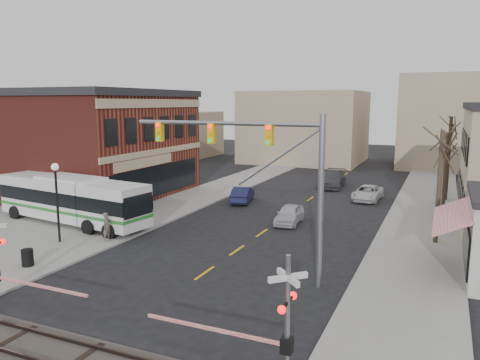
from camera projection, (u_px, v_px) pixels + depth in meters
name	position (u px, v px, depth m)	size (l,w,h in m)	color
ground	(184.00, 287.00, 21.71)	(160.00, 160.00, 0.00)	black
sidewalk_west	(205.00, 194.00, 43.53)	(5.00, 60.00, 0.12)	gray
sidewalk_east	(424.00, 213.00, 35.98)	(5.00, 60.00, 0.12)	gray
brick_building	(29.00, 140.00, 46.08)	(30.40, 15.40, 9.60)	maroon
tree_east_a	(439.00, 187.00, 27.80)	(0.28, 0.28, 6.75)	#382B21
tree_east_b	(445.00, 177.00, 33.13)	(0.28, 0.28, 6.30)	#382B21
tree_east_c	(448.00, 158.00, 40.20)	(0.28, 0.28, 7.20)	#382B21
transit_bus	(72.00, 199.00, 32.63)	(12.80, 4.40, 3.23)	silver
traffic_signal_mast	(265.00, 162.00, 21.95)	(9.84, 0.30, 8.00)	gray
rr_crossing_west	(0.00, 259.00, 19.77)	(5.60, 1.36, 4.00)	gray
rr_crossing_east	(274.00, 316.00, 14.43)	(5.60, 1.36, 4.00)	gray
street_lamp	(56.00, 187.00, 27.89)	(0.44, 0.44, 4.82)	black
trash_bin	(27.00, 258.00, 24.18)	(0.60, 0.60, 0.88)	black
car_a	(289.00, 214.00, 33.10)	(1.56, 3.89, 1.32)	#B4B5B9
car_b	(242.00, 194.00, 40.13)	(1.43, 4.10, 1.35)	#18193D
car_c	(367.00, 193.00, 40.97)	(2.11, 4.58, 1.27)	silver
car_d	(332.00, 179.00, 47.35)	(2.27, 5.59, 1.62)	#3D3D42
pedestrian_near	(107.00, 227.00, 28.38)	(0.65, 0.43, 1.78)	#5C5249
pedestrian_far	(105.00, 211.00, 32.73)	(0.85, 0.66, 1.76)	#303454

